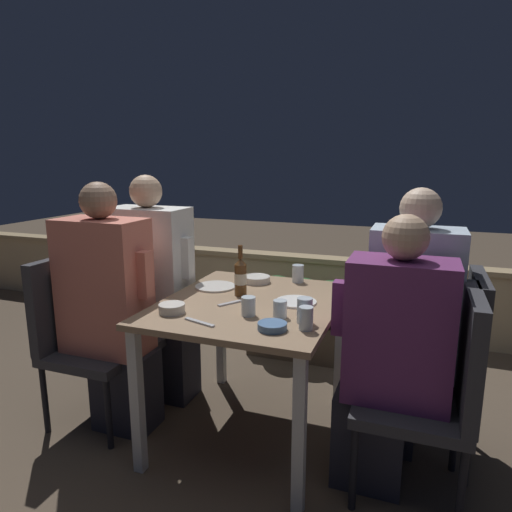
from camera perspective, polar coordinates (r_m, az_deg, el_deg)
The scene contains 25 objects.
ground_plane at distance 2.67m, azimuth -0.62°, elevation -21.12°, with size 16.00×16.00×0.00m, color brown.
parapet_wall at distance 4.03m, azimuth 7.95°, elevation -4.45°, with size 9.00×0.18×0.63m.
dining_table at distance 2.37m, azimuth -0.65°, elevation -7.78°, with size 0.88×1.04×0.75m.
planter_hedge at distance 3.47m, azimuth 5.71°, elevation -6.96°, with size 0.76×0.47×0.59m.
chair_left_near at distance 2.75m, azimuth -21.07°, elevation -8.27°, with size 0.48×0.47×0.94m.
person_coral_top at distance 2.58m, azimuth -17.74°, elevation -6.34°, with size 0.51×0.26×1.35m.
chair_left_far at distance 3.00m, azimuth -15.83°, elevation -6.19°, with size 0.48×0.47×0.94m.
person_white_polo at distance 2.84m, azimuth -12.56°, elevation -4.10°, with size 0.52×0.26×1.37m.
chair_right_near at distance 2.13m, azimuth 22.11°, elevation -14.34°, with size 0.48×0.47×0.94m.
person_purple_stripe at distance 2.10m, azimuth 16.36°, elevation -12.05°, with size 0.50×0.26×1.24m.
chair_right_far at distance 2.43m, azimuth 23.06°, elevation -11.15°, with size 0.48×0.47×0.94m.
person_blue_shirt at distance 2.38m, azimuth 18.20°, elevation -8.06°, with size 0.50×0.26×1.33m.
beer_bottle at distance 2.41m, azimuth -1.95°, elevation -2.58°, with size 0.07×0.07×0.27m.
plate_0 at distance 2.33m, azimuth 5.02°, elevation -5.71°, with size 0.21×0.21×0.01m.
plate_1 at distance 2.59m, azimuth -5.09°, elevation -3.82°, with size 0.23×0.23×0.01m.
bowl_0 at distance 1.96m, azimuth 2.05°, elevation -8.69°, with size 0.13×0.13×0.03m.
bowl_1 at distance 2.20m, azimuth -10.48°, elevation -6.38°, with size 0.12×0.12×0.04m.
bowl_2 at distance 2.68m, azimuth 0.11°, elevation -2.86°, with size 0.16×0.16×0.04m.
glass_cup_0 at distance 2.11m, azimuth 3.02°, elevation -6.60°, with size 0.06×0.06×0.08m.
glass_cup_1 at distance 2.12m, azimuth -0.95°, elevation -6.29°, with size 0.07×0.07×0.09m.
glass_cup_2 at distance 1.96m, azimuth 6.27°, elevation -7.75°, with size 0.06×0.06×0.10m.
glass_cup_3 at distance 2.69m, azimuth 5.26°, elevation -2.20°, with size 0.07×0.07×0.10m.
glass_cup_4 at distance 2.04m, azimuth 6.11°, elevation -6.78°, with size 0.07×0.07×0.11m.
fork_0 at distance 2.31m, azimuth -2.93°, elevation -5.83°, with size 0.11×0.15×0.01m.
fork_1 at distance 2.06m, azimuth -7.08°, elevation -8.22°, with size 0.17×0.07×0.01m.
Camera 1 is at (0.79, -2.09, 1.46)m, focal length 32.00 mm.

